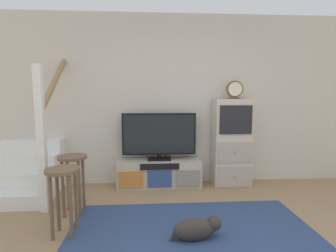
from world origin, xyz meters
TOP-DOWN VIEW (x-y plane):
  - back_wall at (0.00, 2.46)m, footprint 6.40×0.12m
  - area_rug at (0.00, 0.60)m, footprint 2.60×1.80m
  - media_console at (-0.30, 2.19)m, footprint 1.30×0.38m
  - television at (-0.30, 2.22)m, footprint 1.14×0.22m
  - side_cabinet at (0.85, 2.20)m, footprint 0.58×0.38m
  - desk_clock at (0.87, 2.19)m, footprint 0.25×0.08m
  - staircase at (-2.24, 2.20)m, footprint 1.00×1.36m
  - bar_stool_near at (-1.32, 0.81)m, footprint 0.34×0.34m
  - bar_stool_far at (-1.37, 1.30)m, footprint 0.34×0.34m
  - dog at (0.02, 0.63)m, footprint 0.54×0.25m

SIDE VIEW (x-z plane):
  - area_rug at x=0.00m, z-range 0.00..0.01m
  - dog at x=0.02m, z-range 0.00..0.23m
  - media_console at x=-0.30m, z-range 0.00..0.42m
  - staircase at x=-2.24m, z-range -0.73..1.47m
  - bar_stool_near at x=-1.32m, z-range 0.17..0.88m
  - bar_stool_far at x=-1.37m, z-range 0.17..0.90m
  - side_cabinet at x=0.85m, z-range 0.00..1.37m
  - television at x=-0.30m, z-range 0.45..1.18m
  - back_wall at x=0.00m, z-range 0.00..2.70m
  - desk_clock at x=0.87m, z-range 1.38..1.65m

